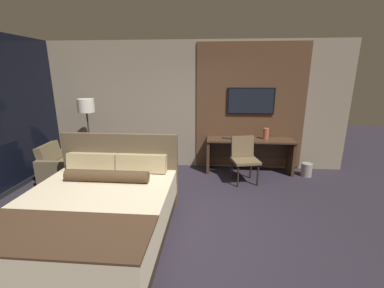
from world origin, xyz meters
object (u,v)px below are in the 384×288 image
Objects in this scene: book at (228,138)px; tv at (251,101)px; armchair_by_window at (66,169)px; bed at (95,215)px; desk_chair at (244,155)px; waste_bin at (306,170)px; floor_lamp at (87,111)px; desk at (249,149)px; vase_tall at (266,134)px.

tv is at bearing 23.68° from book.
bed is at bearing -144.57° from armchair_by_window.
tv is (2.30, 2.83, 1.18)m from bed.
tv is 1.16× the size of armchair_by_window.
armchair_by_window is at bearing 129.28° from bed.
desk_chair is 3.24× the size of waste_bin.
floor_lamp is 6.18× the size of book.
book is (3.00, 0.26, -0.57)m from floor_lamp.
waste_bin is (4.67, 0.07, -1.19)m from floor_lamp.
floor_lamp is (-3.47, -0.47, -0.20)m from tv.
armchair_by_window reaches higher than desk.
desk is (2.30, 2.63, 0.16)m from bed.
book is at bearing -179.54° from desk.
tv is at bearing 50.91° from bed.
floor_lamp is at bearing -172.37° from tv.
waste_bin is (3.50, 2.44, -0.21)m from bed.
waste_bin is (1.37, 0.35, -0.40)m from desk_chair.
bed is at bearing -148.36° from desk_chair.
desk_chair reaches higher than desk.
floor_lamp is at bearing 116.38° from bed.
waste_bin is at bearing -6.33° from book.
tv is 1.11× the size of desk_chair.
desk is 1.27m from waste_bin.
bed is 2.23m from armchair_by_window.
vase_tall is (0.33, -0.20, -0.67)m from tv.
waste_bin is at bearing -85.60° from armchair_by_window.
tv reaches higher than desk_chair.
bed is 3.50m from desk.
armchair_by_window is 3.74× the size of vase_tall.
desk_chair is 0.57× the size of floor_lamp.
desk is 0.54m from book.
floor_lamp reaches higher than desk_chair.
desk is at bearing 4.28° from floor_lamp.
waste_bin is (1.20, -0.39, -1.39)m from tv.
floor_lamp is (-3.47, -0.26, 0.82)m from desk.
bed is 2.19× the size of tv.
waste_bin is at bearing -18.26° from tv.
tv is 4.07m from armchair_by_window.
tv is at bearing -77.26° from armchair_by_window.
floor_lamp is 3.06m from book.
vase_tall reaches higher than armchair_by_window.
armchair_by_window is 3.12× the size of waste_bin.
desk is at bearing 48.78° from bed.
book is at bearing 55.18° from bed.
vase_tall is at bearing 167.57° from waste_bin.
tv is 3.61× the size of waste_bin.
armchair_by_window is (-3.71, -0.90, -0.24)m from desk.
bed is 1.20× the size of desk.
bed is at bearing -124.82° from book.
vase_tall is at bearing -31.67° from tv.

